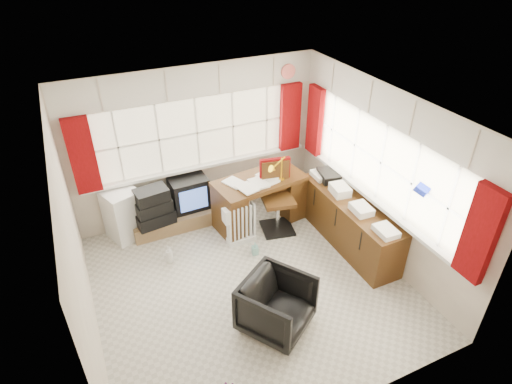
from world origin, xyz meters
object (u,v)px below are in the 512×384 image
desk (260,199)px  desk_lamp (282,163)px  task_chair (276,193)px  tv_bench (176,219)px  mini_fridge (124,214)px  credenza (349,222)px  crt_tv (188,191)px  office_chair (277,305)px  radiator (241,227)px

desk → desk_lamp: desk_lamp is taller
task_chair → tv_bench: task_chair is taller
mini_fridge → desk_lamp: bearing=-16.5°
credenza → mini_fridge: (-3.05, 1.60, 0.02)m
desk → credenza: desk is taller
mini_fridge → desk: bearing=-15.2°
credenza → crt_tv: size_ratio=3.29×
mini_fridge → tv_bench: bearing=-5.9°
tv_bench → crt_tv: size_ratio=2.30×
credenza → mini_fridge: bearing=152.3°
crt_tv → task_chair: bearing=-33.0°
crt_tv → office_chair: bearing=-84.1°
desk_lamp → radiator: bearing=-165.2°
office_chair → mini_fridge: 2.91m
task_chair → tv_bench: 1.70m
office_chair → radiator: (0.26, 1.68, -0.08)m
desk_lamp → radiator: size_ratio=0.61×
radiator → credenza: credenza is taller
desk → tv_bench: desk is taller
task_chair → radiator: size_ratio=1.75×
tv_bench → task_chair: bearing=-23.8°
credenza → crt_tv: bearing=140.5°
desk → office_chair: bearing=-109.7°
office_chair → tv_bench: (-0.55, 2.51, -0.23)m
desk_lamp → tv_bench: desk_lamp is taller
desk → mini_fridge: 2.13m
desk → crt_tv: (-1.00, 0.60, 0.06)m
office_chair → tv_bench: 2.58m
desk_lamp → office_chair: bearing=-118.6°
radiator → office_chair: bearing=-98.7°
desk → radiator: desk is taller
desk → office_chair: size_ratio=1.94×
credenza → mini_fridge: 3.45m
desk_lamp → credenza: bearing=-52.5°
desk_lamp → credenza: 1.35m
credenza → tv_bench: 2.75m
credenza → tv_bench: credenza is taller
radiator → desk_lamp: bearing=14.8°
desk → credenza: bearing=-46.2°
radiator → crt_tv: (-0.53, 0.95, 0.25)m
tv_bench → mini_fridge: mini_fridge is taller
radiator → mini_fridge: (-1.58, 0.90, 0.14)m
desk_lamp → desk: bearing=155.5°
desk_lamp → radiator: desk_lamp is taller
desk → mini_fridge: size_ratio=1.84×
credenza → radiator: bearing=154.6°
credenza → crt_tv: 2.59m
desk_lamp → office_chair: size_ratio=0.52×
task_chair → tv_bench: size_ratio=0.84×
desk_lamp → radiator: 1.16m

